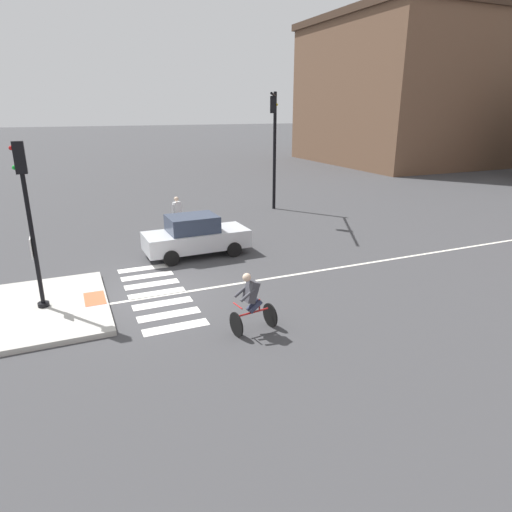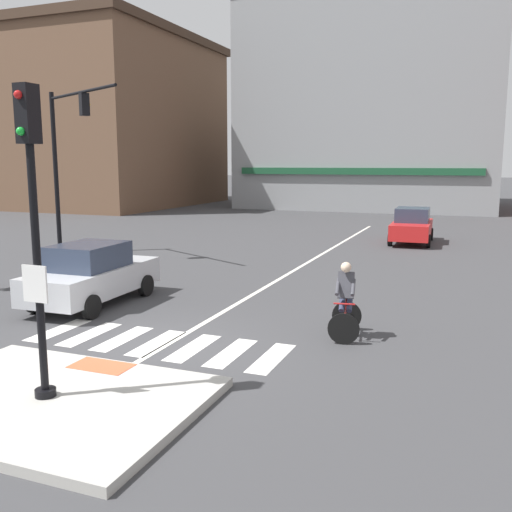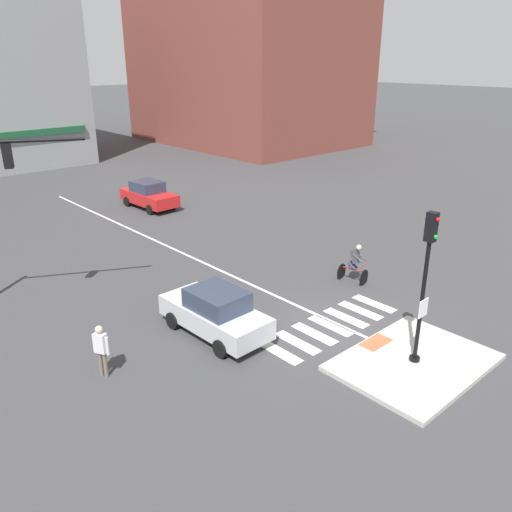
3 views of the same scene
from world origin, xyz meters
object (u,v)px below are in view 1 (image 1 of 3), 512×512
Objects in this scene: signal_pole at (28,212)px; cyclist at (251,301)px; pedestrian_at_curb_left at (177,211)px; traffic_light_mast at (274,134)px; car_silver_westbound_near at (195,236)px.

signal_pole is 6.56m from cyclist.
pedestrian_at_curb_left is at bearing 176.27° from cyclist.
traffic_light_mast reaches higher than cyclist.
car_silver_westbound_near is 2.47× the size of cyclist.
traffic_light_mast is at bearing 106.78° from pedestrian_at_curb_left.
signal_pole is 14.90m from traffic_light_mast.
traffic_light_mast reaches higher than signal_pole.
car_silver_westbound_near is (-3.31, 5.55, -2.16)m from signal_pole.
cyclist reaches higher than car_silver_westbound_near.
signal_pole reaches higher than cyclist.
signal_pole is 2.80× the size of pedestrian_at_curb_left.
traffic_light_mast is (-9.08, 11.73, 1.34)m from signal_pole.
signal_pole is at bearing -38.47° from pedestrian_at_curb_left.
signal_pole is 2.79× the size of cyclist.
signal_pole is 1.13× the size of car_silver_westbound_near.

